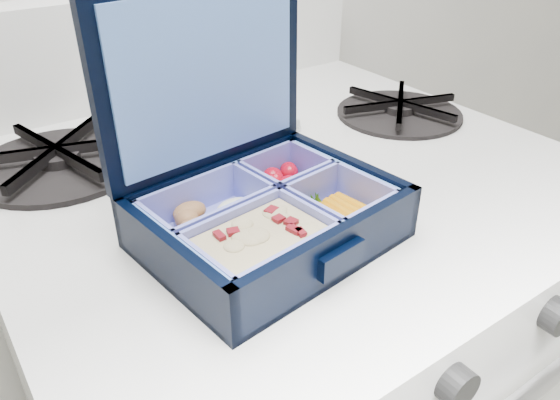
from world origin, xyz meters
TOP-DOWN VIEW (x-y plane):
  - bento_box at (0.12, 1.54)m, footprint 0.23×0.19m
  - burner_grate at (0.43, 1.68)m, footprint 0.21×0.21m
  - burner_grate_rear at (0.01, 1.79)m, footprint 0.23×0.23m
  - fork at (0.24, 1.66)m, footprint 0.12×0.15m

SIDE VIEW (x-z plane):
  - fork at x=0.24m, z-range 0.94..0.94m
  - burner_grate_rear at x=0.01m, z-range 0.94..0.96m
  - burner_grate at x=0.43m, z-range 0.94..0.96m
  - bento_box at x=0.12m, z-range 0.94..0.99m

